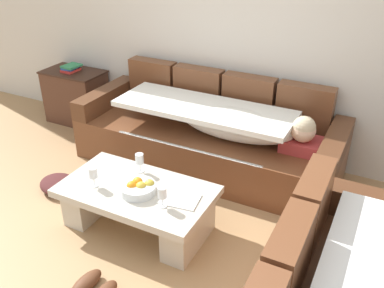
{
  "coord_description": "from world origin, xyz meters",
  "views": [
    {
      "loc": [
        1.49,
        -1.75,
        2.25
      ],
      "look_at": [
        0.06,
        1.04,
        0.55
      ],
      "focal_mm": 39.37,
      "sensor_mm": 36.0,
      "label": 1
    }
  ],
  "objects_px": {
    "coffee_table": "(138,203)",
    "fruit_bowl": "(139,188)",
    "book_stack_on_cabinet": "(71,68)",
    "wine_glass_near_left": "(93,173)",
    "open_magazine": "(180,199)",
    "wine_glass_far_back": "(140,160)",
    "side_cabinet": "(76,96)",
    "wine_glass_near_right": "(162,193)",
    "crumpled_garment": "(59,184)",
    "couch_along_wall": "(212,137)"
  },
  "relations": [
    {
      "from": "coffee_table",
      "to": "crumpled_garment",
      "type": "height_order",
      "value": "coffee_table"
    },
    {
      "from": "fruit_bowl",
      "to": "book_stack_on_cabinet",
      "type": "height_order",
      "value": "book_stack_on_cabinet"
    },
    {
      "from": "fruit_bowl",
      "to": "wine_glass_near_left",
      "type": "xyz_separation_m",
      "value": [
        -0.36,
        -0.09,
        0.07
      ]
    },
    {
      "from": "fruit_bowl",
      "to": "side_cabinet",
      "type": "bearing_deg",
      "value": 142.54
    },
    {
      "from": "fruit_bowl",
      "to": "open_magazine",
      "type": "distance_m",
      "value": 0.34
    },
    {
      "from": "couch_along_wall",
      "to": "crumpled_garment",
      "type": "distance_m",
      "value": 1.52
    },
    {
      "from": "couch_along_wall",
      "to": "crumpled_garment",
      "type": "bearing_deg",
      "value": -135.62
    },
    {
      "from": "couch_along_wall",
      "to": "wine_glass_far_back",
      "type": "xyz_separation_m",
      "value": [
        -0.23,
        -0.93,
        0.17
      ]
    },
    {
      "from": "coffee_table",
      "to": "book_stack_on_cabinet",
      "type": "bearing_deg",
      "value": 142.86
    },
    {
      "from": "coffee_table",
      "to": "side_cabinet",
      "type": "height_order",
      "value": "side_cabinet"
    },
    {
      "from": "wine_glass_near_right",
      "to": "coffee_table",
      "type": "bearing_deg",
      "value": 160.39
    },
    {
      "from": "wine_glass_near_left",
      "to": "wine_glass_near_right",
      "type": "xyz_separation_m",
      "value": [
        0.61,
        0.02,
        0.0
      ]
    },
    {
      "from": "wine_glass_near_left",
      "to": "open_magazine",
      "type": "distance_m",
      "value": 0.71
    },
    {
      "from": "coffee_table",
      "to": "side_cabinet",
      "type": "bearing_deg",
      "value": 142.54
    },
    {
      "from": "couch_along_wall",
      "to": "book_stack_on_cabinet",
      "type": "xyz_separation_m",
      "value": [
        -1.94,
        0.22,
        0.35
      ]
    },
    {
      "from": "couch_along_wall",
      "to": "book_stack_on_cabinet",
      "type": "bearing_deg",
      "value": 173.4
    },
    {
      "from": "crumpled_garment",
      "to": "couch_along_wall",
      "type": "bearing_deg",
      "value": 44.38
    },
    {
      "from": "couch_along_wall",
      "to": "wine_glass_near_left",
      "type": "distance_m",
      "value": 1.36
    },
    {
      "from": "open_magazine",
      "to": "crumpled_garment",
      "type": "height_order",
      "value": "open_magazine"
    },
    {
      "from": "wine_glass_far_back",
      "to": "crumpled_garment",
      "type": "distance_m",
      "value": 0.96
    },
    {
      "from": "wine_glass_near_left",
      "to": "open_magazine",
      "type": "xyz_separation_m",
      "value": [
        0.69,
        0.14,
        -0.11
      ]
    },
    {
      "from": "open_magazine",
      "to": "wine_glass_far_back",
      "type": "bearing_deg",
      "value": 149.71
    },
    {
      "from": "coffee_table",
      "to": "wine_glass_far_back",
      "type": "height_order",
      "value": "wine_glass_far_back"
    },
    {
      "from": "wine_glass_near_left",
      "to": "wine_glass_near_right",
      "type": "height_order",
      "value": "same"
    },
    {
      "from": "wine_glass_far_back",
      "to": "open_magazine",
      "type": "relative_size",
      "value": 0.59
    },
    {
      "from": "fruit_bowl",
      "to": "wine_glass_far_back",
      "type": "xyz_separation_m",
      "value": [
        -0.15,
        0.25,
        0.07
      ]
    },
    {
      "from": "fruit_bowl",
      "to": "open_magazine",
      "type": "xyz_separation_m",
      "value": [
        0.33,
        0.06,
        -0.04
      ]
    },
    {
      "from": "coffee_table",
      "to": "wine_glass_far_back",
      "type": "xyz_separation_m",
      "value": [
        -0.11,
        0.22,
        0.26
      ]
    },
    {
      "from": "fruit_bowl",
      "to": "wine_glass_near_left",
      "type": "bearing_deg",
      "value": -166.23
    },
    {
      "from": "wine_glass_near_right",
      "to": "wine_glass_far_back",
      "type": "distance_m",
      "value": 0.52
    },
    {
      "from": "fruit_bowl",
      "to": "crumpled_garment",
      "type": "distance_m",
      "value": 1.07
    },
    {
      "from": "coffee_table",
      "to": "couch_along_wall",
      "type": "bearing_deg",
      "value": 84.0
    },
    {
      "from": "fruit_bowl",
      "to": "book_stack_on_cabinet",
      "type": "distance_m",
      "value": 2.35
    },
    {
      "from": "coffee_table",
      "to": "book_stack_on_cabinet",
      "type": "relative_size",
      "value": 5.37
    },
    {
      "from": "coffee_table",
      "to": "fruit_bowl",
      "type": "height_order",
      "value": "fruit_bowl"
    },
    {
      "from": "wine_glass_near_left",
      "to": "wine_glass_near_right",
      "type": "relative_size",
      "value": 1.0
    },
    {
      "from": "couch_along_wall",
      "to": "wine_glass_near_right",
      "type": "bearing_deg",
      "value": -81.79
    },
    {
      "from": "wine_glass_near_right",
      "to": "fruit_bowl",
      "type": "bearing_deg",
      "value": 164.31
    },
    {
      "from": "wine_glass_far_back",
      "to": "book_stack_on_cabinet",
      "type": "distance_m",
      "value": 2.07
    },
    {
      "from": "wine_glass_far_back",
      "to": "book_stack_on_cabinet",
      "type": "xyz_separation_m",
      "value": [
        -1.71,
        1.16,
        0.18
      ]
    },
    {
      "from": "wine_glass_near_right",
      "to": "open_magazine",
      "type": "height_order",
      "value": "wine_glass_near_right"
    },
    {
      "from": "coffee_table",
      "to": "wine_glass_near_right",
      "type": "height_order",
      "value": "wine_glass_near_right"
    },
    {
      "from": "fruit_bowl",
      "to": "wine_glass_near_right",
      "type": "relative_size",
      "value": 1.69
    },
    {
      "from": "wine_glass_near_left",
      "to": "wine_glass_near_right",
      "type": "distance_m",
      "value": 0.61
    },
    {
      "from": "couch_along_wall",
      "to": "open_magazine",
      "type": "bearing_deg",
      "value": -77.22
    },
    {
      "from": "coffee_table",
      "to": "crumpled_garment",
      "type": "distance_m",
      "value": 0.97
    },
    {
      "from": "wine_glass_far_back",
      "to": "book_stack_on_cabinet",
      "type": "relative_size",
      "value": 0.74
    },
    {
      "from": "wine_glass_near_right",
      "to": "crumpled_garment",
      "type": "height_order",
      "value": "wine_glass_near_right"
    },
    {
      "from": "couch_along_wall",
      "to": "wine_glass_near_left",
      "type": "height_order",
      "value": "couch_along_wall"
    },
    {
      "from": "open_magazine",
      "to": "fruit_bowl",
      "type": "bearing_deg",
      "value": -178.36
    }
  ]
}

